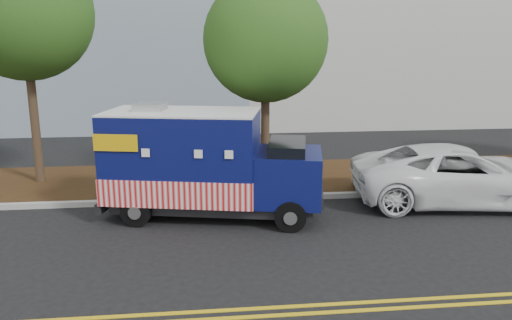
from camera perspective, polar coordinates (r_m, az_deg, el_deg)
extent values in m
plane|color=black|center=(12.75, -4.46, -6.75)|extent=(120.00, 120.00, 0.00)
cube|color=#9E9E99|center=(14.05, -4.66, -4.51)|extent=(120.00, 0.18, 0.15)
cube|color=black|center=(16.06, -4.89, -2.22)|extent=(120.00, 4.00, 0.15)
cube|color=gold|center=(8.70, -3.44, -16.77)|extent=(120.00, 0.10, 0.01)
cube|color=gold|center=(8.48, -3.35, -17.62)|extent=(120.00, 0.10, 0.01)
cylinder|color=#38281C|center=(16.55, -23.99, 4.36)|extent=(0.26, 0.26, 4.23)
sphere|color=#2A5718|center=(16.42, -25.04, 15.11)|extent=(3.96, 3.96, 3.96)
cylinder|color=#38281C|center=(15.13, 1.06, 3.40)|extent=(0.26, 0.26, 3.52)
sphere|color=#2A5718|center=(14.90, 1.10, 13.56)|extent=(3.63, 3.63, 3.63)
cube|color=#473828|center=(14.37, -10.08, 0.39)|extent=(0.06, 0.06, 2.40)
cube|color=black|center=(12.87, -4.67, -4.80)|extent=(5.22, 2.68, 0.25)
cube|color=#0B104D|center=(12.71, -8.32, 0.61)|extent=(4.07, 2.77, 2.13)
cube|color=red|center=(12.89, -8.21, -2.67)|extent=(4.12, 2.83, 0.67)
cube|color=white|center=(12.52, -8.49, 5.46)|extent=(4.07, 2.77, 0.05)
cube|color=#B7B7BA|center=(12.72, -12.02, 5.96)|extent=(0.84, 0.84, 0.20)
cube|color=#0B104D|center=(12.46, 3.75, -1.84)|extent=(1.96, 2.20, 1.24)
cube|color=black|center=(12.32, 3.58, 0.83)|extent=(1.23, 1.88, 0.58)
cube|color=black|center=(12.58, 7.45, -3.77)|extent=(0.44, 1.75, 0.27)
cube|color=black|center=(13.59, -16.01, -4.17)|extent=(0.57, 1.99, 0.25)
cube|color=#B7B7BA|center=(13.28, -16.25, 0.96)|extent=(0.37, 1.57, 1.69)
cube|color=#B7B7BA|center=(13.65, -6.18, 1.74)|extent=(1.57, 0.37, 0.98)
cube|color=#E4B00C|center=(12.02, -15.79, 1.90)|extent=(1.05, 0.24, 0.40)
cube|color=#E4B00C|center=(13.98, -12.67, 3.62)|extent=(1.05, 0.24, 0.40)
cylinder|color=black|center=(11.81, 3.97, -6.46)|extent=(0.78, 0.40, 0.75)
cylinder|color=black|center=(13.53, 4.21, -3.87)|extent=(0.78, 0.40, 0.75)
cylinder|color=black|center=(12.48, -13.51, -5.72)|extent=(0.78, 0.40, 0.75)
cylinder|color=black|center=(14.12, -11.14, -3.36)|extent=(0.78, 0.40, 0.75)
imported|color=white|center=(14.82, 22.18, -1.60)|extent=(6.07, 3.39, 1.61)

